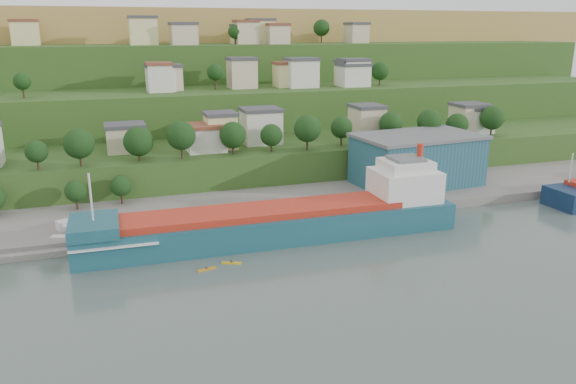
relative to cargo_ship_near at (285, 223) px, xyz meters
name	(u,v)px	position (x,y,z in m)	size (l,w,h in m)	color
ground	(334,251)	(6.64, -9.70, -3.10)	(500.00, 500.00, 0.00)	#44524D
quay	(365,200)	(26.64, 18.30, -3.10)	(220.00, 26.00, 4.00)	slate
pebble_beach	(30,244)	(-48.36, 12.30, -3.10)	(40.00, 18.00, 2.40)	slate
hillside	(192,119)	(6.65, 158.93, -3.00)	(360.00, 210.66, 96.00)	#284719
cargo_ship_near	(285,223)	(0.00, 0.00, 0.00)	(75.65, 13.34, 19.40)	#154452
warehouse	(417,159)	(42.37, 21.30, 5.34)	(32.65, 21.83, 12.80)	#1D4857
caravan	(72,225)	(-40.39, 13.49, -0.57)	(5.68, 2.37, 2.65)	silver
dinghy	(63,238)	(-41.92, 8.91, -1.45)	(4.43, 1.66, 0.89)	silver
kayak_orange	(207,268)	(-17.81, -10.75, -2.85)	(3.35, 1.36, 0.83)	orange
kayak_yellow	(232,262)	(-13.12, -9.50, -2.83)	(3.50, 1.99, 0.89)	gold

